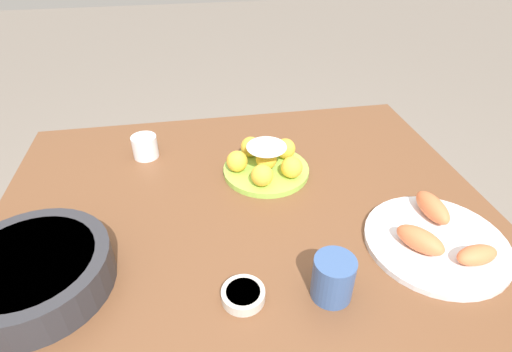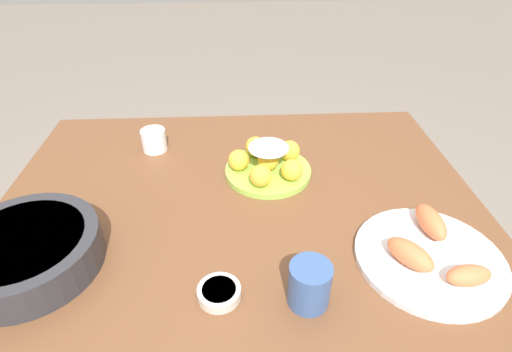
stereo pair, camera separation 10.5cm
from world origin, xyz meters
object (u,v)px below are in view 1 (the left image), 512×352
at_px(dining_table, 245,234).
at_px(cup_far, 333,278).
at_px(seafood_platter, 436,238).
at_px(cake_plate, 266,162).
at_px(serving_bowl, 33,272).
at_px(cup_near, 145,147).
at_px(sauce_bowl, 243,295).

xyz_separation_m(dining_table, cup_far, (-0.13, 0.30, 0.14)).
bearing_deg(seafood_platter, cake_plate, -46.70).
bearing_deg(cup_far, seafood_platter, -161.60).
distance_m(dining_table, serving_bowl, 0.50).
xyz_separation_m(cup_near, cup_far, (-0.38, 0.58, 0.01)).
bearing_deg(cake_plate, cup_far, 95.96).
height_order(seafood_platter, cup_far, cup_far).
xyz_separation_m(dining_table, cake_plate, (-0.08, -0.13, 0.13)).
distance_m(cake_plate, cup_far, 0.44).
relative_size(sauce_bowl, seafood_platter, 0.27).
bearing_deg(seafood_platter, cup_far, 18.40).
relative_size(cake_plate, seafood_platter, 0.76).
bearing_deg(serving_bowl, cup_near, -112.52).
height_order(dining_table, serving_bowl, serving_bowl).
height_order(sauce_bowl, seafood_platter, seafood_platter).
xyz_separation_m(cake_plate, cup_far, (-0.05, 0.44, 0.01)).
xyz_separation_m(cake_plate, sauce_bowl, (0.13, 0.42, -0.02)).
distance_m(cake_plate, serving_bowl, 0.62).
xyz_separation_m(dining_table, seafood_platter, (-0.40, 0.21, 0.12)).
relative_size(serving_bowl, cup_near, 4.10).
distance_m(seafood_platter, cup_far, 0.29).
bearing_deg(seafood_platter, cup_near, -36.61).
height_order(cake_plate, cup_far, cake_plate).
xyz_separation_m(serving_bowl, sauce_bowl, (-0.40, 0.10, -0.03)).
bearing_deg(cup_far, cup_near, -56.71).
distance_m(cake_plate, sauce_bowl, 0.44).
bearing_deg(sauce_bowl, seafood_platter, -170.64).
bearing_deg(seafood_platter, dining_table, -27.31).
bearing_deg(cup_near, dining_table, 132.29).
height_order(serving_bowl, cup_near, serving_bowl).
height_order(serving_bowl, seafood_platter, serving_bowl).
relative_size(dining_table, cup_far, 13.33).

